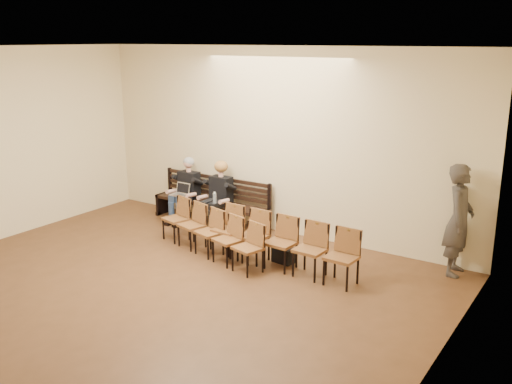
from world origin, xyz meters
TOP-DOWN VIEW (x-y plane):
  - ground at (0.00, 0.00)m, footprint 10.00×10.00m
  - room_walls at (0.00, 0.79)m, footprint 8.02×10.01m
  - bench at (-1.31, 4.65)m, footprint 2.60×0.90m
  - seated_man at (-1.84, 4.53)m, footprint 0.52×0.72m
  - seated_woman at (-1.02, 4.53)m, footprint 0.53×0.73m
  - laptop at (-1.84, 4.30)m, footprint 0.36×0.30m
  - water_bottle at (-0.89, 4.24)m, footprint 0.07×0.07m
  - bag at (0.99, 3.66)m, footprint 0.37×0.27m
  - passerby at (3.50, 4.75)m, footprint 0.55×0.79m
  - chair_row_front at (-0.26, 3.25)m, footprint 2.47×1.05m
  - chair_row_back at (1.07, 3.41)m, footprint 2.66×0.58m

SIDE VIEW (x-z plane):
  - ground at x=0.00m, z-range 0.00..0.00m
  - bag at x=0.99m, z-range 0.00..0.26m
  - bench at x=-1.31m, z-range 0.00..0.45m
  - chair_row_front at x=-0.26m, z-range 0.00..0.80m
  - chair_row_back at x=1.07m, z-range 0.00..0.86m
  - water_bottle at x=-0.89m, z-range 0.45..0.68m
  - laptop at x=-1.84m, z-range 0.45..0.69m
  - seated_woman at x=-1.02m, z-range 0.00..1.23m
  - seated_man at x=-1.84m, z-range 0.00..1.26m
  - passerby at x=3.50m, z-range 0.00..2.05m
  - room_walls at x=0.00m, z-range 0.78..4.29m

